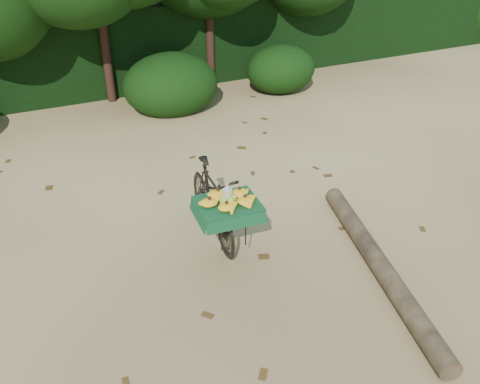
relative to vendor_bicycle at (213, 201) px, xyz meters
name	(u,v)px	position (x,y,z in m)	size (l,w,h in m)	color
ground	(169,240)	(-0.56, 0.13, -0.50)	(80.00, 80.00, 0.00)	#D4B771
vendor_bicycle	(213,201)	(0.00, 0.00, 0.00)	(0.74, 1.74, 0.98)	black
fallen_log	(379,264)	(1.44, -1.51, -0.39)	(0.23, 0.23, 3.14)	brown
hedge_backdrop	(73,49)	(-0.56, 6.43, 0.40)	(26.00, 1.80, 1.80)	black
tree_row	(35,5)	(-1.21, 5.63, 1.50)	(14.50, 2.00, 4.00)	black
bush_clumps	(122,95)	(-0.06, 4.43, -0.05)	(8.80, 1.70, 0.90)	black
leaf_litter	(154,214)	(-0.56, 0.78, -0.49)	(7.00, 7.30, 0.01)	#4B3114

